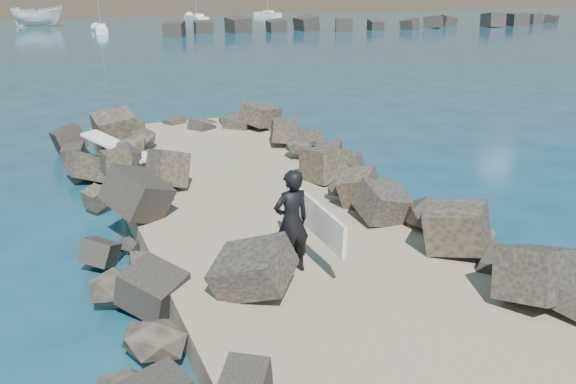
# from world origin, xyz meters

# --- Properties ---
(ground) EXTENTS (800.00, 800.00, 0.00)m
(ground) POSITION_xyz_m (0.00, 0.00, 0.00)
(ground) COLOR #0F384C
(ground) RESTS_ON ground
(jetty) EXTENTS (6.00, 26.00, 0.60)m
(jetty) POSITION_xyz_m (0.00, -2.00, 0.30)
(jetty) COLOR #8C7759
(jetty) RESTS_ON ground
(riprap_left) EXTENTS (2.60, 22.00, 1.00)m
(riprap_left) POSITION_xyz_m (-2.90, -1.50, 0.50)
(riprap_left) COLOR #262421
(riprap_left) RESTS_ON ground
(riprap_right) EXTENTS (2.60, 22.00, 1.00)m
(riprap_right) POSITION_xyz_m (2.90, -1.50, 0.50)
(riprap_right) COLOR black
(riprap_right) RESTS_ON ground
(breakwater_secondary) EXTENTS (52.00, 4.00, 1.20)m
(breakwater_secondary) POSITION_xyz_m (35.00, 55.00, 0.60)
(breakwater_secondary) COLOR black
(breakwater_secondary) RESTS_ON ground
(surfboard_resting) EXTENTS (1.93, 2.33, 0.08)m
(surfboard_resting) POSITION_xyz_m (-2.69, 5.72, 1.04)
(surfboard_resting) COLOR white
(surfboard_resting) RESTS_ON riprap_left
(boat_imported) EXTENTS (6.91, 4.73, 2.50)m
(boat_imported) POSITION_xyz_m (-3.12, 74.16, 1.25)
(boat_imported) COLOR silver
(boat_imported) RESTS_ON ground
(surfer_with_board) EXTENTS (0.92, 2.47, 1.99)m
(surfer_with_board) POSITION_xyz_m (-0.62, -2.88, 1.60)
(surfer_with_board) COLOR black
(surfer_with_board) RESTS_ON jetty
(sailboat_d) EXTENTS (1.67, 6.90, 8.30)m
(sailboat_d) POSITION_xyz_m (17.78, 77.63, 0.35)
(sailboat_d) COLOR silver
(sailboat_d) RESTS_ON ground
(sailboat_b) EXTENTS (1.55, 5.56, 6.80)m
(sailboat_b) POSITION_xyz_m (3.01, 62.05, 0.35)
(sailboat_b) COLOR silver
(sailboat_b) RESTS_ON ground
(sailboat_f) EXTENTS (3.08, 5.18, 6.42)m
(sailboat_f) POSITION_xyz_m (30.28, 82.99, 0.35)
(sailboat_f) COLOR silver
(sailboat_f) RESTS_ON ground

